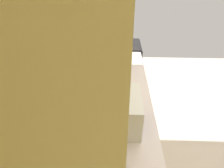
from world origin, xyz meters
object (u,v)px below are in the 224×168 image
at_px(oven_range, 121,67).
at_px(microwave, 117,110).
at_px(bowl, 125,57).
at_px(kettle, 126,65).

xyz_separation_m(oven_range, microwave, (-1.98, 0.04, 0.57)).
height_order(bowl, kettle, kettle).
height_order(microwave, bowl, microwave).
distance_m(oven_range, microwave, 2.06).
distance_m(microwave, kettle, 1.02).
height_order(oven_range, kettle, kettle).
xyz_separation_m(bowl, kettle, (-0.37, -0.00, 0.06)).
distance_m(microwave, bowl, 1.39).
relative_size(microwave, bowl, 2.26).
relative_size(microwave, kettle, 2.39).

